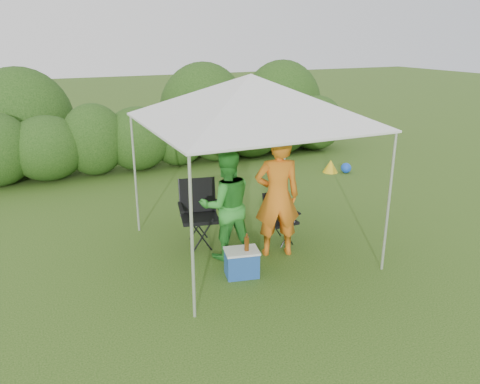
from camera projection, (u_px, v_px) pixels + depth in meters
name	position (u px, v px, depth m)	size (l,w,h in m)	color
ground	(263.00, 261.00, 7.36)	(70.00, 70.00, 0.00)	#40631F
hedge	(163.00, 136.00, 12.31)	(11.42, 1.53, 1.80)	#2C5019
canopy	(251.00, 99.00, 7.00)	(3.10, 3.10, 2.83)	silver
chair_right	(279.00, 214.00, 7.95)	(0.54, 0.49, 0.84)	black
chair_left	(199.00, 208.00, 7.83)	(0.77, 0.73, 1.09)	black
man	(277.00, 196.00, 7.30)	(0.72, 0.47, 1.96)	orange
woman	(226.00, 205.00, 7.24)	(0.85, 0.66, 1.74)	green
cooler	(242.00, 263.00, 6.85)	(0.55, 0.45, 0.41)	#2452A5
bottle	(247.00, 242.00, 6.73)	(0.07, 0.07, 0.26)	#592D0C
lawn_toy	(335.00, 167.00, 11.99)	(0.65, 0.54, 0.33)	yellow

